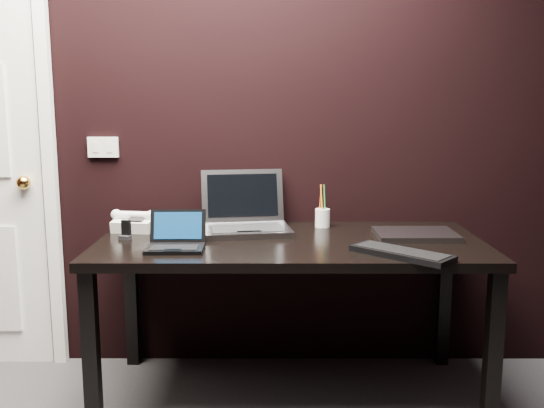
{
  "coord_description": "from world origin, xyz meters",
  "views": [
    {
      "loc": [
        0.22,
        -1.22,
        1.35
      ],
      "look_at": [
        0.22,
        1.35,
        0.91
      ],
      "focal_mm": 40.0,
      "sensor_mm": 36.0,
      "label": 1
    }
  ],
  "objects_px": {
    "silver_laptop": "(246,220)",
    "pen_cup": "(322,217)",
    "closed_laptop": "(416,234)",
    "mobile_phone": "(126,232)",
    "desk": "(290,257)",
    "ext_keyboard": "(402,253)",
    "netbook": "(176,242)",
    "desk_phone": "(135,222)"
  },
  "relations": [
    {
      "from": "ext_keyboard",
      "to": "desk_phone",
      "type": "bearing_deg",
      "value": 157.7
    },
    {
      "from": "desk",
      "to": "ext_keyboard",
      "type": "relative_size",
      "value": 4.29
    },
    {
      "from": "closed_laptop",
      "to": "mobile_phone",
      "type": "xyz_separation_m",
      "value": [
        -1.3,
        -0.04,
        0.02
      ]
    },
    {
      "from": "netbook",
      "to": "silver_laptop",
      "type": "relative_size",
      "value": 0.53
    },
    {
      "from": "desk",
      "to": "silver_laptop",
      "type": "height_order",
      "value": "silver_laptop"
    },
    {
      "from": "ext_keyboard",
      "to": "mobile_phone",
      "type": "bearing_deg",
      "value": 165.49
    },
    {
      "from": "silver_laptop",
      "to": "mobile_phone",
      "type": "xyz_separation_m",
      "value": [
        -0.53,
        -0.17,
        -0.02
      ]
    },
    {
      "from": "desk",
      "to": "silver_laptop",
      "type": "distance_m",
      "value": 0.3
    },
    {
      "from": "ext_keyboard",
      "to": "closed_laptop",
      "type": "height_order",
      "value": "ext_keyboard"
    },
    {
      "from": "desk",
      "to": "desk_phone",
      "type": "relative_size",
      "value": 7.44
    },
    {
      "from": "mobile_phone",
      "to": "desk",
      "type": "bearing_deg",
      "value": -0.81
    },
    {
      "from": "silver_laptop",
      "to": "desk_phone",
      "type": "relative_size",
      "value": 1.96
    },
    {
      "from": "desk_phone",
      "to": "pen_cup",
      "type": "bearing_deg",
      "value": 5.4
    },
    {
      "from": "mobile_phone",
      "to": "netbook",
      "type": "bearing_deg",
      "value": -35.76
    },
    {
      "from": "netbook",
      "to": "pen_cup",
      "type": "distance_m",
      "value": 0.78
    },
    {
      "from": "ext_keyboard",
      "to": "closed_laptop",
      "type": "bearing_deg",
      "value": 68.45
    },
    {
      "from": "netbook",
      "to": "closed_laptop",
      "type": "bearing_deg",
      "value": 11.9
    },
    {
      "from": "desk_phone",
      "to": "ext_keyboard",
      "type": "bearing_deg",
      "value": -22.3
    },
    {
      "from": "desk",
      "to": "mobile_phone",
      "type": "xyz_separation_m",
      "value": [
        -0.73,
        0.01,
        0.11
      ]
    },
    {
      "from": "desk_phone",
      "to": "mobile_phone",
      "type": "distance_m",
      "value": 0.18
    },
    {
      "from": "closed_laptop",
      "to": "desk_phone",
      "type": "height_order",
      "value": "desk_phone"
    },
    {
      "from": "desk_phone",
      "to": "pen_cup",
      "type": "xyz_separation_m",
      "value": [
        0.9,
        0.08,
        0.01
      ]
    },
    {
      "from": "silver_laptop",
      "to": "pen_cup",
      "type": "bearing_deg",
      "value": 14.36
    },
    {
      "from": "silver_laptop",
      "to": "pen_cup",
      "type": "height_order",
      "value": "silver_laptop"
    },
    {
      "from": "desk_phone",
      "to": "mobile_phone",
      "type": "height_order",
      "value": "desk_phone"
    },
    {
      "from": "mobile_phone",
      "to": "pen_cup",
      "type": "height_order",
      "value": "pen_cup"
    },
    {
      "from": "desk",
      "to": "netbook",
      "type": "xyz_separation_m",
      "value": [
        -0.48,
        -0.17,
        0.11
      ]
    },
    {
      "from": "netbook",
      "to": "ext_keyboard",
      "type": "bearing_deg",
      "value": -7.51
    },
    {
      "from": "mobile_phone",
      "to": "closed_laptop",
      "type": "bearing_deg",
      "value": 1.76
    },
    {
      "from": "desk",
      "to": "closed_laptop",
      "type": "distance_m",
      "value": 0.58
    },
    {
      "from": "closed_laptop",
      "to": "mobile_phone",
      "type": "distance_m",
      "value": 1.3
    },
    {
      "from": "silver_laptop",
      "to": "netbook",
      "type": "bearing_deg",
      "value": -128.43
    },
    {
      "from": "closed_laptop",
      "to": "ext_keyboard",
      "type": "bearing_deg",
      "value": -111.55
    },
    {
      "from": "netbook",
      "to": "desk_phone",
      "type": "distance_m",
      "value": 0.44
    },
    {
      "from": "netbook",
      "to": "mobile_phone",
      "type": "relative_size",
      "value": 2.82
    },
    {
      "from": "netbook",
      "to": "closed_laptop",
      "type": "height_order",
      "value": "netbook"
    },
    {
      "from": "desk_phone",
      "to": "mobile_phone",
      "type": "xyz_separation_m",
      "value": [
        -0.0,
        -0.18,
        -0.01
      ]
    },
    {
      "from": "closed_laptop",
      "to": "desk_phone",
      "type": "distance_m",
      "value": 1.31
    },
    {
      "from": "desk",
      "to": "desk_phone",
      "type": "height_order",
      "value": "desk_phone"
    },
    {
      "from": "pen_cup",
      "to": "ext_keyboard",
      "type": "bearing_deg",
      "value": -64.45
    },
    {
      "from": "netbook",
      "to": "silver_laptop",
      "type": "distance_m",
      "value": 0.44
    },
    {
      "from": "desk",
      "to": "mobile_phone",
      "type": "bearing_deg",
      "value": 179.19
    }
  ]
}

